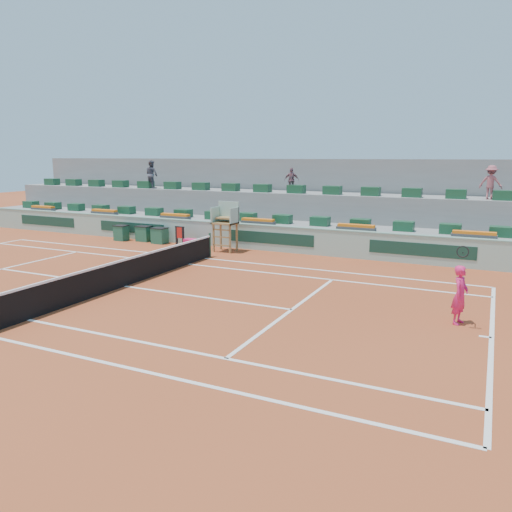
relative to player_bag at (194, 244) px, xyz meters
The scene contains 20 objects.
ground 7.76m from the player_bag, 75.86° to the right, with size 90.00×90.00×0.00m, color #8F3A1B.
seating_tier_lower 3.72m from the player_bag, 59.19° to the left, with size 36.00×4.00×1.20m, color gray.
seating_tier_upper 5.25m from the player_bag, 68.37° to the left, with size 36.00×2.40×2.60m, color gray.
stadium_back_wall 6.94m from the player_bag, 73.45° to the left, with size 36.00×0.40×4.40m, color gray.
player_bag is the anchor object (origin of this frame).
spectator_left 7.70m from the player_bag, 143.42° to the left, with size 0.83×0.64×1.70m, color #474853.
spectator_mid 6.41m from the player_bag, 51.27° to the left, with size 0.79×0.33×1.35m, color #7A515C.
spectator_right 14.38m from the player_bag, 18.36° to the left, with size 1.00×0.58×1.55m, color #9D4E55.
court_lines 7.76m from the player_bag, 75.86° to the right, with size 23.89×11.09×0.01m.
tennis_net 7.76m from the player_bag, 75.86° to the right, with size 0.10×11.97×1.10m.
advertising_hoarding 2.19m from the player_bag, 26.95° to the left, with size 36.00×0.34×1.26m.
umpire_chair 2.31m from the player_bag, ahead, with size 1.10×0.90×2.40m.
seat_row_lower 3.20m from the player_bag, 50.24° to the left, with size 32.90×0.60×0.44m.
seat_row_upper 5.27m from the player_bag, 65.60° to the left, with size 32.90×0.60×0.44m.
flower_planters 1.89m from the player_bag, 75.04° to the left, with size 26.80×0.36×0.28m.
drink_cooler_a 2.38m from the player_bag, behind, with size 0.77×0.66×0.84m.
drink_cooler_b 3.58m from the player_bag, behind, with size 0.80×0.69×0.84m.
drink_cooler_c 4.82m from the player_bag, behind, with size 0.69×0.60×0.84m.
towel_rack 0.98m from the player_bag, behind, with size 0.54×0.09×1.03m.
tennis_player 14.56m from the player_bag, 27.38° to the right, with size 0.53×0.90×2.28m.
Camera 1 is at (11.66, -13.50, 4.57)m, focal length 35.00 mm.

